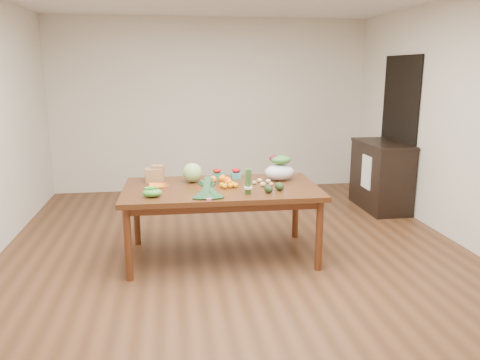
{
  "coord_description": "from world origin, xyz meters",
  "views": [
    {
      "loc": [
        -0.66,
        -4.49,
        1.9
      ],
      "look_at": [
        0.01,
        0.0,
        0.83
      ],
      "focal_mm": 35.0,
      "sensor_mm": 36.0,
      "label": 1
    }
  ],
  "objects": [
    {
      "name": "room_walls",
      "position": [
        0.0,
        0.0,
        1.35
      ],
      "size": [
        5.02,
        6.02,
        2.7
      ],
      "color": "silver",
      "rests_on": "floor"
    },
    {
      "name": "kale_bunch",
      "position": [
        -0.33,
        -0.31,
        0.83
      ],
      "size": [
        0.33,
        0.41,
        0.16
      ],
      "primitive_type": null,
      "rotation": [
        0.0,
        0.0,
        -0.02
      ],
      "color": "black",
      "rests_on": "dining_table"
    },
    {
      "name": "salad_bag",
      "position": [
        0.48,
        0.28,
        0.87
      ],
      "size": [
        0.32,
        0.24,
        0.24
      ],
      "primitive_type": null,
      "rotation": [
        0.0,
        0.0,
        -0.02
      ],
      "color": "silver",
      "rests_on": "dining_table"
    },
    {
      "name": "potato_c",
      "position": [
        0.33,
        0.15,
        0.77
      ],
      "size": [
        0.05,
        0.05,
        0.05
      ],
      "primitive_type": "ellipsoid",
      "color": "tan",
      "rests_on": "dining_table"
    },
    {
      "name": "floor",
      "position": [
        0.0,
        0.0,
        0.0
      ],
      "size": [
        6.0,
        6.0,
        0.0
      ],
      "primitive_type": "plane",
      "color": "brown",
      "rests_on": "ground"
    },
    {
      "name": "strawberry_basket_b",
      "position": [
        0.03,
        0.44,
        0.79
      ],
      "size": [
        0.1,
        0.1,
        0.09
      ],
      "primitive_type": null,
      "rotation": [
        0.0,
        0.0,
        -0.02
      ],
      "color": "red",
      "rests_on": "dining_table"
    },
    {
      "name": "potato_e",
      "position": [
        0.34,
        0.03,
        0.77
      ],
      "size": [
        0.05,
        0.04,
        0.04
      ],
      "primitive_type": "ellipsoid",
      "color": "tan",
      "rests_on": "dining_table"
    },
    {
      "name": "carrots",
      "position": [
        -0.79,
        0.18,
        0.76
      ],
      "size": [
        0.22,
        0.22,
        0.03
      ],
      "primitive_type": null,
      "rotation": [
        0.0,
        0.0,
        -0.02
      ],
      "color": "#E04A12",
      "rests_on": "dining_table"
    },
    {
      "name": "orange_c",
      "position": [
        -0.1,
        0.14,
        0.79
      ],
      "size": [
        0.09,
        0.09,
        0.09
      ],
      "primitive_type": "sphere",
      "color": "#FA550F",
      "rests_on": "dining_table"
    },
    {
      "name": "strawberry_basket_a",
      "position": [
        -0.17,
        0.46,
        0.79
      ],
      "size": [
        0.1,
        0.1,
        0.09
      ],
      "primitive_type": null,
      "rotation": [
        0.0,
        0.0,
        -0.02
      ],
      "color": "#AD150B",
      "rests_on": "dining_table"
    },
    {
      "name": "potato_b",
      "position": [
        0.25,
        0.02,
        0.78
      ],
      "size": [
        0.06,
        0.05,
        0.05
      ],
      "primitive_type": "ellipsoid",
      "color": "tan",
      "rests_on": "dining_table"
    },
    {
      "name": "cabinet",
      "position": [
        2.22,
        1.5,
        0.47
      ],
      "size": [
        0.52,
        1.02,
        0.94
      ],
      "primitive_type": "cube",
      "color": "black",
      "rests_on": "floor"
    },
    {
      "name": "dish_towel",
      "position": [
        1.96,
        1.4,
        0.55
      ],
      "size": [
        0.02,
        0.28,
        0.45
      ],
      "primitive_type": "cube",
      "color": "white",
      "rests_on": "cabinet"
    },
    {
      "name": "paper_bag",
      "position": [
        -0.85,
        0.41,
        0.84
      ],
      "size": [
        0.24,
        0.2,
        0.17
      ],
      "primitive_type": null,
      "rotation": [
        0.0,
        0.0,
        -0.02
      ],
      "color": "#9D6846",
      "rests_on": "dining_table"
    },
    {
      "name": "doorway_dark",
      "position": [
        2.48,
        1.6,
        1.05
      ],
      "size": [
        0.02,
        1.0,
        2.1
      ],
      "primitive_type": "cube",
      "color": "black",
      "rests_on": "floor"
    },
    {
      "name": "orange_b",
      "position": [
        -0.13,
        0.27,
        0.79
      ],
      "size": [
        0.08,
        0.08,
        0.08
      ],
      "primitive_type": "sphere",
      "color": "#FBA40F",
      "rests_on": "dining_table"
    },
    {
      "name": "cabbage",
      "position": [
        -0.45,
        0.32,
        0.85
      ],
      "size": [
        0.2,
        0.2,
        0.2
      ],
      "primitive_type": "sphere",
      "color": "#97B467",
      "rests_on": "dining_table"
    },
    {
      "name": "mandarin_cluster",
      "position": [
        -0.09,
        0.05,
        0.79
      ],
      "size": [
        0.18,
        0.18,
        0.08
      ],
      "primitive_type": null,
      "rotation": [
        0.0,
        0.0,
        -0.02
      ],
      "color": "orange",
      "rests_on": "dining_table"
    },
    {
      "name": "orange_a",
      "position": [
        -0.24,
        0.25,
        0.79
      ],
      "size": [
        0.08,
        0.08,
        0.08
      ],
      "primitive_type": "sphere",
      "color": "#FC9F0F",
      "rests_on": "dining_table"
    },
    {
      "name": "potato_d",
      "position": [
        0.25,
        0.2,
        0.77
      ],
      "size": [
        0.05,
        0.05,
        0.05
      ],
      "primitive_type": "ellipsoid",
      "color": "#DBC97E",
      "rests_on": "dining_table"
    },
    {
      "name": "avocado_b",
      "position": [
        0.38,
        -0.15,
        0.79
      ],
      "size": [
        0.11,
        0.14,
        0.08
      ],
      "primitive_type": "ellipsoid",
      "rotation": [
        0.0,
        0.0,
        0.3
      ],
      "color": "black",
      "rests_on": "dining_table"
    },
    {
      "name": "dining_table",
      "position": [
        -0.17,
        0.08,
        0.38
      ],
      "size": [
        1.98,
        1.12,
        0.75
      ],
      "primitive_type": "cube",
      "rotation": [
        0.0,
        0.0,
        -0.02
      ],
      "color": "#472310",
      "rests_on": "floor"
    },
    {
      "name": "asparagus_bundle",
      "position": [
        0.05,
        -0.25,
        0.88
      ],
      "size": [
        0.08,
        0.12,
        0.26
      ],
      "primitive_type": null,
      "rotation": [
        0.15,
        0.0,
        -0.02
      ],
      "color": "#417A38",
      "rests_on": "dining_table"
    },
    {
      "name": "snap_pea_bag",
      "position": [
        -0.85,
        -0.22,
        0.79
      ],
      "size": [
        0.18,
        0.14,
        0.08
      ],
      "primitive_type": "ellipsoid",
      "color": "green",
      "rests_on": "dining_table"
    },
    {
      "name": "avocado_a",
      "position": [
        0.25,
        -0.23,
        0.79
      ],
      "size": [
        0.11,
        0.13,
        0.08
      ],
      "primitive_type": "ellipsoid",
      "rotation": [
        0.0,
        0.0,
        0.3
      ],
      "color": "black",
      "rests_on": "dining_table"
    },
    {
      "name": "potato_a",
      "position": [
        0.18,
        0.13,
        0.77
      ],
      "size": [
        0.05,
        0.04,
        0.04
      ],
      "primitive_type": "ellipsoid",
      "color": "tan",
      "rests_on": "dining_table"
    }
  ]
}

